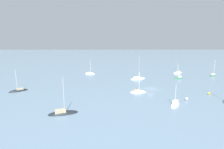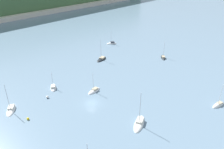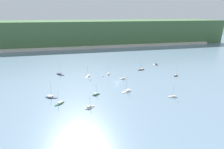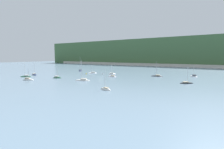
# 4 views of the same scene
# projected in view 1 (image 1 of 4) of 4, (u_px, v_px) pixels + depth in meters

# --- Properties ---
(ground_plane) EXTENTS (600.00, 600.00, 0.00)m
(ground_plane) POSITION_uv_depth(u_px,v_px,m) (151.00, 89.00, 64.89)
(ground_plane) COLOR slate
(sailboat_0) EXTENTS (5.36, 3.37, 7.79)m
(sailboat_0) POSITION_uv_depth(u_px,v_px,m) (178.00, 78.00, 82.25)
(sailboat_0) COLOR #2D6647
(sailboat_0) RESTS_ON ground_plane
(sailboat_1) EXTENTS (5.61, 2.85, 8.55)m
(sailboat_1) POSITION_uv_depth(u_px,v_px,m) (90.00, 74.00, 93.94)
(sailboat_1) COLOR white
(sailboat_1) RESTS_ON ground_plane
(sailboat_2) EXTENTS (7.60, 4.42, 9.87)m
(sailboat_2) POSITION_uv_depth(u_px,v_px,m) (63.00, 113.00, 42.65)
(sailboat_2) COLOR black
(sailboat_2) RESTS_ON ground_plane
(sailboat_4) EXTENTS (4.84, 5.82, 6.67)m
(sailboat_4) POSITION_uv_depth(u_px,v_px,m) (175.00, 105.00, 48.35)
(sailboat_4) COLOR silver
(sailboat_4) RESTS_ON ground_plane
(sailboat_5) EXTENTS (6.05, 5.27, 8.55)m
(sailboat_5) POSITION_uv_depth(u_px,v_px,m) (19.00, 91.00, 61.76)
(sailboat_5) COLOR black
(sailboat_5) RESTS_ON ground_plane
(sailboat_7) EXTENTS (5.73, 2.41, 7.88)m
(sailboat_7) POSITION_uv_depth(u_px,v_px,m) (138.00, 92.00, 60.27)
(sailboat_7) COLOR silver
(sailboat_7) RESTS_ON ground_plane
(sailboat_9) EXTENTS (6.12, 4.22, 7.27)m
(sailboat_9) POSITION_uv_depth(u_px,v_px,m) (178.00, 73.00, 96.19)
(sailboat_9) COLOR white
(sailboat_9) RESTS_ON ground_plane
(sailboat_10) EXTENTS (8.04, 5.32, 11.20)m
(sailboat_10) POSITION_uv_depth(u_px,v_px,m) (138.00, 79.00, 81.56)
(sailboat_10) COLOR white
(sailboat_10) RESTS_ON ground_plane
(sailboat_11) EXTENTS (6.21, 5.79, 8.88)m
(sailboat_11) POSITION_uv_depth(u_px,v_px,m) (213.00, 76.00, 88.98)
(sailboat_11) COLOR #2D6647
(sailboat_11) RESTS_ON ground_plane
(mooring_buoy_0) EXTENTS (0.85, 0.85, 0.85)m
(mooring_buoy_0) POSITION_uv_depth(u_px,v_px,m) (187.00, 99.00, 52.29)
(mooring_buoy_0) COLOR white
(mooring_buoy_0) RESTS_ON ground_plane
(mooring_buoy_1) EXTENTS (0.72, 0.72, 0.72)m
(mooring_buoy_1) POSITION_uv_depth(u_px,v_px,m) (209.00, 93.00, 57.93)
(mooring_buoy_1) COLOR yellow
(mooring_buoy_1) RESTS_ON ground_plane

